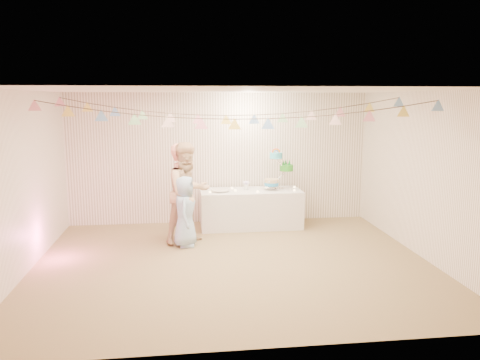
{
  "coord_description": "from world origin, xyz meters",
  "views": [
    {
      "loc": [
        -0.72,
        -6.78,
        2.49
      ],
      "look_at": [
        0.2,
        0.8,
        1.15
      ],
      "focal_mm": 35.0,
      "sensor_mm": 36.0,
      "label": 1
    }
  ],
  "objects": [
    {
      "name": "tealight_1",
      "position": [
        0.21,
        2.19,
        0.74
      ],
      "size": [
        0.04,
        0.04,
        0.03
      ],
      "primitive_type": "cylinder",
      "color": "#FFD88C",
      "rests_on": "table"
    },
    {
      "name": "back_wall",
      "position": [
        0.0,
        2.5,
        1.3
      ],
      "size": [
        6.0,
        6.0,
        0.0
      ],
      "primitive_type": "plane",
      "color": "white",
      "rests_on": "ground"
    },
    {
      "name": "tealight_6",
      "position": [
        0.25,
        1.96,
        0.74
      ],
      "size": [
        0.04,
        0.04,
        0.03
      ],
      "primitive_type": "cylinder",
      "color": "#FFD88C",
      "rests_on": "table"
    },
    {
      "name": "tealight_3",
      "position": [
        0.91,
        2.23,
        0.74
      ],
      "size": [
        0.04,
        0.04,
        0.03
      ],
      "primitive_type": "cylinder",
      "color": "#FFD88C",
      "rests_on": "table"
    },
    {
      "name": "cake_middle",
      "position": [
        1.29,
        2.15,
        1.11
      ],
      "size": [
        0.27,
        0.27,
        0.22
      ],
      "primitive_type": null,
      "color": "#279320",
      "rests_on": "cake_stand"
    },
    {
      "name": "person_child",
      "position": [
        -0.72,
        0.95,
        0.6
      ],
      "size": [
        0.44,
        0.62,
        1.21
      ],
      "primitive_type": "imported",
      "rotation": [
        0.0,
        0.0,
        1.47
      ],
      "color": "#97B7D7",
      "rests_on": "floor"
    },
    {
      "name": "person_adult_b",
      "position": [
        -0.66,
        1.17,
        0.88
      ],
      "size": [
        1.07,
        1.02,
        1.75
      ],
      "primitive_type": "imported",
      "rotation": [
        0.0,
        0.0,
        0.56
      ],
      "color": "#D6AD83",
      "rests_on": "floor"
    },
    {
      "name": "table",
      "position": [
        0.56,
        2.01,
        0.36
      ],
      "size": [
        1.95,
        0.78,
        0.73
      ],
      "primitive_type": "cube",
      "color": "silver",
      "rests_on": "floor"
    },
    {
      "name": "tealight_5",
      "position": [
        1.46,
        2.16,
        0.74
      ],
      "size": [
        0.04,
        0.04,
        0.03
      ],
      "primitive_type": "cylinder",
      "color": "#FFD88C",
      "rests_on": "table"
    },
    {
      "name": "tealight_0",
      "position": [
        -0.24,
        1.86,
        0.74
      ],
      "size": [
        0.04,
        0.04,
        0.03
      ],
      "primitive_type": "cylinder",
      "color": "#FFD88C",
      "rests_on": "table"
    },
    {
      "name": "person_adult_a",
      "position": [
        -0.75,
        1.41,
        0.86
      ],
      "size": [
        0.42,
        0.63,
        1.71
      ],
      "primitive_type": "imported",
      "rotation": [
        0.0,
        0.0,
        1.55
      ],
      "color": "#F1967E",
      "rests_on": "floor"
    },
    {
      "name": "left_wall",
      "position": [
        -3.0,
        0.0,
        1.3
      ],
      "size": [
        5.0,
        5.0,
        0.0
      ],
      "primitive_type": "plane",
      "color": "white",
      "rests_on": "ground"
    },
    {
      "name": "right_wall",
      "position": [
        3.0,
        0.0,
        1.3
      ],
      "size": [
        5.0,
        5.0,
        0.0
      ],
      "primitive_type": "plane",
      "color": "white",
      "rests_on": "ground"
    },
    {
      "name": "floor",
      "position": [
        0.0,
        0.0,
        0.0
      ],
      "size": [
        6.0,
        6.0,
        0.0
      ],
      "primitive_type": "plane",
      "color": "olive",
      "rests_on": "ground"
    },
    {
      "name": "tealight_4",
      "position": [
        1.38,
        1.83,
        0.74
      ],
      "size": [
        0.04,
        0.04,
        0.03
      ],
      "primitive_type": "cylinder",
      "color": "#FFD88C",
      "rests_on": "table"
    },
    {
      "name": "tealight_2",
      "position": [
        0.66,
        1.79,
        0.74
      ],
      "size": [
        0.04,
        0.04,
        0.03
      ],
      "primitive_type": "cylinder",
      "color": "#FFD88C",
      "rests_on": "table"
    },
    {
      "name": "front_wall",
      "position": [
        0.0,
        -2.5,
        1.3
      ],
      "size": [
        6.0,
        6.0,
        0.0
      ],
      "primitive_type": "plane",
      "color": "white",
      "rests_on": "ground"
    },
    {
      "name": "cake_top_tier",
      "position": [
        1.05,
        2.03,
        1.38
      ],
      "size": [
        0.25,
        0.25,
        0.19
      ],
      "primitive_type": null,
      "color": "#42BACF",
      "rests_on": "cake_stand"
    },
    {
      "name": "bunting_back",
      "position": [
        0.0,
        1.1,
        2.35
      ],
      "size": [
        5.6,
        1.1,
        0.4
      ],
      "primitive_type": null,
      "color": "pink",
      "rests_on": "ceiling"
    },
    {
      "name": "cake_stand",
      "position": [
        1.11,
        2.06,
        1.12
      ],
      "size": [
        0.67,
        0.39,
        0.75
      ],
      "primitive_type": null,
      "color": "silver",
      "rests_on": "table"
    },
    {
      "name": "posy",
      "position": [
        0.47,
        2.06,
        0.84
      ],
      "size": [
        0.15,
        0.15,
        0.17
      ],
      "primitive_type": null,
      "color": "white",
      "rests_on": "table"
    },
    {
      "name": "cake_bottom",
      "position": [
        0.96,
        2.0,
        0.84
      ],
      "size": [
        0.31,
        0.31,
        0.15
      ],
      "primitive_type": null,
      "color": "#2B8CC8",
      "rests_on": "cake_stand"
    },
    {
      "name": "bunting_front",
      "position": [
        0.0,
        -0.2,
        2.32
      ],
      "size": [
        5.6,
        0.9,
        0.36
      ],
      "primitive_type": null,
      "color": "#72A5E5",
      "rests_on": "ceiling"
    },
    {
      "name": "ceiling",
      "position": [
        0.0,
        0.0,
        2.6
      ],
      "size": [
        6.0,
        6.0,
        0.0
      ],
      "primitive_type": "plane",
      "color": "silver",
      "rests_on": "ground"
    },
    {
      "name": "platter",
      "position": [
        -0.04,
        1.96,
        0.76
      ],
      "size": [
        0.36,
        0.36,
        0.02
      ],
      "primitive_type": "cylinder",
      "color": "white",
      "rests_on": "table"
    }
  ]
}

